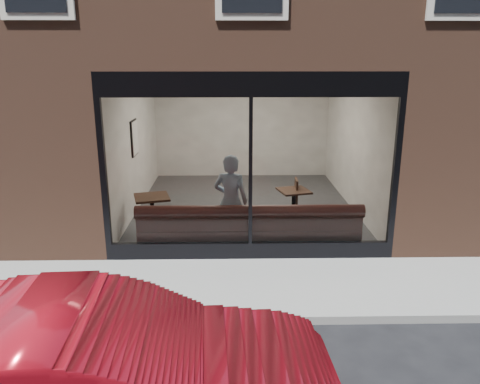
{
  "coord_description": "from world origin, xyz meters",
  "views": [
    {
      "loc": [
        -0.33,
        -5.54,
        3.42
      ],
      "look_at": [
        -0.17,
        2.4,
        1.12
      ],
      "focal_mm": 35.0,
      "sensor_mm": 36.0,
      "label": 1
    }
  ],
  "objects_px": {
    "cafe_table_right": "(294,191)",
    "parked_car": "(98,383)",
    "person": "(231,201)",
    "cafe_table_left": "(152,197)",
    "cafe_chair_right": "(287,211)",
    "banquette": "(249,238)"
  },
  "relations": [
    {
      "from": "cafe_table_right",
      "to": "banquette",
      "type": "bearing_deg",
      "value": -126.36
    },
    {
      "from": "cafe_table_left",
      "to": "person",
      "type": "bearing_deg",
      "value": -24.35
    },
    {
      "from": "banquette",
      "to": "cafe_chair_right",
      "type": "distance_m",
      "value": 1.72
    },
    {
      "from": "cafe_table_left",
      "to": "cafe_table_right",
      "type": "relative_size",
      "value": 1.1
    },
    {
      "from": "person",
      "to": "cafe_chair_right",
      "type": "relative_size",
      "value": 4.38
    },
    {
      "from": "person",
      "to": "parked_car",
      "type": "height_order",
      "value": "person"
    },
    {
      "from": "cafe_chair_right",
      "to": "parked_car",
      "type": "distance_m",
      "value": 6.5
    },
    {
      "from": "cafe_table_left",
      "to": "cafe_chair_right",
      "type": "relative_size",
      "value": 1.66
    },
    {
      "from": "banquette",
      "to": "cafe_table_left",
      "type": "distance_m",
      "value": 2.18
    },
    {
      "from": "person",
      "to": "cafe_table_left",
      "type": "relative_size",
      "value": 2.64
    },
    {
      "from": "person",
      "to": "cafe_chair_right",
      "type": "distance_m",
      "value": 1.86
    },
    {
      "from": "banquette",
      "to": "parked_car",
      "type": "distance_m",
      "value": 4.81
    },
    {
      "from": "cafe_table_right",
      "to": "parked_car",
      "type": "height_order",
      "value": "parked_car"
    },
    {
      "from": "banquette",
      "to": "cafe_table_left",
      "type": "bearing_deg",
      "value": 154.23
    },
    {
      "from": "cafe_table_right",
      "to": "parked_car",
      "type": "xyz_separation_m",
      "value": [
        -2.46,
        -5.88,
        -0.03
      ]
    },
    {
      "from": "parked_car",
      "to": "cafe_chair_right",
      "type": "bearing_deg",
      "value": -24.34
    },
    {
      "from": "banquette",
      "to": "parked_car",
      "type": "xyz_separation_m",
      "value": [
        -1.48,
        -4.55,
        0.49
      ]
    },
    {
      "from": "cafe_table_right",
      "to": "parked_car",
      "type": "distance_m",
      "value": 6.38
    },
    {
      "from": "cafe_table_left",
      "to": "cafe_chair_right",
      "type": "xyz_separation_m",
      "value": [
        2.77,
        0.57,
        -0.5
      ]
    },
    {
      "from": "person",
      "to": "parked_car",
      "type": "relative_size",
      "value": 0.4
    },
    {
      "from": "cafe_table_right",
      "to": "cafe_chair_right",
      "type": "distance_m",
      "value": 0.54
    },
    {
      "from": "parked_car",
      "to": "cafe_table_left",
      "type": "bearing_deg",
      "value": 1.26
    }
  ]
}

